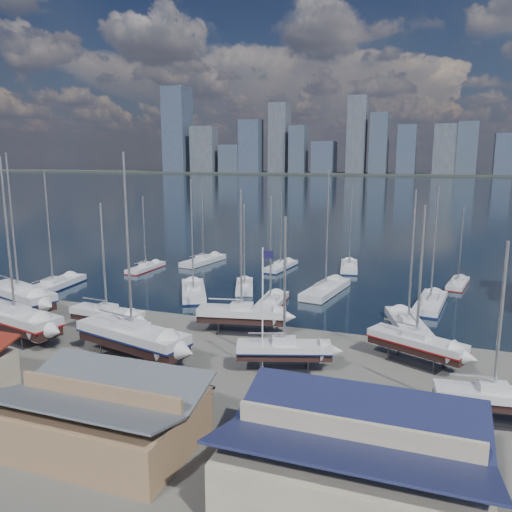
% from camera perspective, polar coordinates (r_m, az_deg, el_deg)
% --- Properties ---
extents(ground, '(1400.00, 1400.00, 0.00)m').
position_cam_1_polar(ground, '(47.94, -5.49, -11.06)').
color(ground, '#605E59').
rests_on(ground, ground).
extents(water, '(1400.00, 600.00, 0.40)m').
position_cam_1_polar(water, '(351.11, 16.73, 7.55)').
color(water, '#172136').
rests_on(water, ground).
extents(far_shore, '(1400.00, 80.00, 2.20)m').
position_cam_1_polar(far_shore, '(610.65, 18.15, 8.85)').
color(far_shore, '#2D332D').
rests_on(far_shore, ground).
extents(skyline, '(639.14, 43.80, 107.69)m').
position_cam_1_polar(skyline, '(604.85, 17.59, 12.47)').
color(skyline, '#475166').
rests_on(skyline, far_shore).
extents(shed_grey, '(12.60, 8.40, 4.17)m').
position_cam_1_polar(shed_grey, '(34.62, -17.39, -16.70)').
color(shed_grey, '#8C6B4C').
rests_on(shed_grey, ground).
extents(shed_blue, '(13.65, 9.45, 4.71)m').
position_cam_1_polar(shed_blue, '(28.85, 11.09, -21.79)').
color(shed_blue, '#BFB293').
rests_on(shed_blue, ground).
extents(sailboat_cradle_0, '(12.13, 6.84, 18.69)m').
position_cam_1_polar(sailboat_cradle_0, '(65.32, -25.45, -4.05)').
color(sailboat_cradle_0, '#2D2D33').
rests_on(sailboat_cradle_0, ground).
extents(sailboat_cradle_1, '(11.86, 5.70, 18.29)m').
position_cam_1_polar(sailboat_cradle_1, '(56.01, -25.78, -6.49)').
color(sailboat_cradle_1, '#2D2D33').
rests_on(sailboat_cradle_1, ground).
extents(sailboat_cradle_2, '(8.40, 2.94, 13.65)m').
position_cam_1_polar(sailboat_cradle_2, '(55.03, -16.67, -6.39)').
color(sailboat_cradle_2, '#2D2D33').
rests_on(sailboat_cradle_2, ground).
extents(sailboat_cradle_3, '(12.08, 5.96, 18.60)m').
position_cam_1_polar(sailboat_cradle_3, '(47.09, -13.95, -8.89)').
color(sailboat_cradle_3, '#2D2D33').
rests_on(sailboat_cradle_3, ground).
extents(sailboat_cradle_4, '(9.50, 4.36, 15.04)m').
position_cam_1_polar(sailboat_cradle_4, '(52.62, -1.67, -6.63)').
color(sailboat_cradle_4, '#2D2D33').
rests_on(sailboat_cradle_4, ground).
extents(sailboat_cradle_5, '(8.46, 4.74, 13.39)m').
position_cam_1_polar(sailboat_cradle_5, '(43.52, 3.22, -10.62)').
color(sailboat_cradle_5, '#2D2D33').
rests_on(sailboat_cradle_5, ground).
extents(sailboat_cradle_6, '(8.90, 5.86, 14.18)m').
position_cam_1_polar(sailboat_cradle_6, '(47.00, 17.84, -9.43)').
color(sailboat_cradle_6, '#2D2D33').
rests_on(sailboat_cradle_6, ground).
extents(sailboat_cradle_7, '(7.87, 3.08, 12.78)m').
position_cam_1_polar(sailboat_cradle_7, '(39.12, 25.46, -14.34)').
color(sailboat_cradle_7, '#2D2D33').
rests_on(sailboat_cradle_7, ground).
extents(sailboat_moored_0, '(4.21, 11.68, 17.10)m').
position_cam_1_polar(sailboat_moored_0, '(75.76, -22.15, -3.31)').
color(sailboat_moored_0, black).
rests_on(sailboat_moored_0, water).
extents(sailboat_moored_1, '(2.71, 8.60, 12.72)m').
position_cam_1_polar(sailboat_moored_1, '(84.14, -12.48, -1.39)').
color(sailboat_moored_1, black).
rests_on(sailboat_moored_1, water).
extents(sailboat_moored_2, '(4.57, 10.66, 15.58)m').
position_cam_1_polar(sailboat_moored_2, '(87.94, -6.03, -0.65)').
color(sailboat_moored_2, black).
rests_on(sailboat_moored_2, water).
extents(sailboat_moored_3, '(7.80, 10.96, 16.18)m').
position_cam_1_polar(sailboat_moored_3, '(67.84, -7.16, -4.18)').
color(sailboat_moored_3, black).
rests_on(sailboat_moored_3, water).
extents(sailboat_moored_4, '(5.04, 8.58, 12.52)m').
position_cam_1_polar(sailboat_moored_4, '(70.13, -1.33, -3.58)').
color(sailboat_moored_4, black).
rests_on(sailboat_moored_4, water).
extents(sailboat_moored_5, '(3.68, 9.35, 13.61)m').
position_cam_1_polar(sailboat_moored_5, '(83.11, 2.83, -1.30)').
color(sailboat_moored_5, black).
rests_on(sailboat_moored_5, water).
extents(sailboat_moored_6, '(3.36, 9.78, 14.38)m').
position_cam_1_polar(sailboat_moored_6, '(61.95, 1.66, -5.57)').
color(sailboat_moored_6, black).
rests_on(sailboat_moored_6, water).
extents(sailboat_moored_7, '(4.94, 11.89, 17.41)m').
position_cam_1_polar(sailboat_moored_7, '(68.70, 7.97, -4.00)').
color(sailboat_moored_7, black).
rests_on(sailboat_moored_7, water).
extents(sailboat_moored_8, '(4.12, 9.82, 14.23)m').
position_cam_1_polar(sailboat_moored_8, '(84.09, 10.59, -1.33)').
color(sailboat_moored_8, black).
rests_on(sailboat_moored_8, water).
extents(sailboat_moored_9, '(5.78, 10.76, 15.66)m').
position_cam_1_polar(sailboat_moored_9, '(56.61, 16.96, -7.66)').
color(sailboat_moored_9, black).
rests_on(sailboat_moored_9, water).
extents(sailboat_moored_10, '(4.14, 10.71, 15.61)m').
position_cam_1_polar(sailboat_moored_10, '(65.62, 19.31, -5.25)').
color(sailboat_moored_10, black).
rests_on(sailboat_moored_10, water).
extents(sailboat_moored_11, '(3.60, 8.24, 11.92)m').
position_cam_1_polar(sailboat_moored_11, '(77.51, 22.06, -3.00)').
color(sailboat_moored_11, black).
rests_on(sailboat_moored_11, water).
extents(car_a, '(2.23, 4.18, 1.35)m').
position_cam_1_polar(car_a, '(42.90, -21.02, -13.53)').
color(car_a, gray).
rests_on(car_a, ground).
extents(car_b, '(5.18, 3.30, 1.61)m').
position_cam_1_polar(car_b, '(42.39, -19.95, -13.56)').
color(car_b, gray).
rests_on(car_b, ground).
extents(car_c, '(4.39, 6.04, 1.53)m').
position_cam_1_polar(car_c, '(41.92, -14.92, -13.61)').
color(car_c, gray).
rests_on(car_c, ground).
extents(car_d, '(2.86, 5.06, 1.38)m').
position_cam_1_polar(car_d, '(37.54, -7.92, -16.49)').
color(car_d, gray).
rests_on(car_d, ground).
extents(flagpole, '(0.97, 0.12, 10.91)m').
position_cam_1_polar(flagpole, '(41.58, 0.85, -5.41)').
color(flagpole, white).
rests_on(flagpole, ground).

